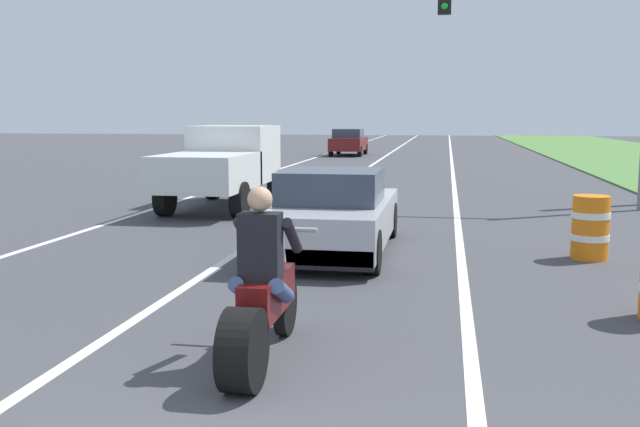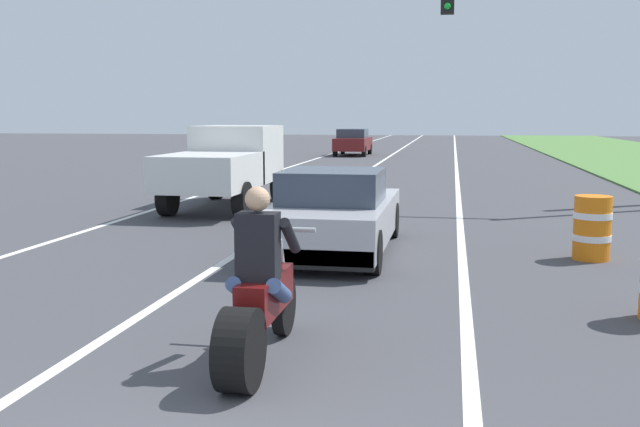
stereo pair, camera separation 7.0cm
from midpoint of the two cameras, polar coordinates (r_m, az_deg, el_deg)
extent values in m
cube|color=white|center=(24.49, -6.10, 2.55)|extent=(0.14, 120.00, 0.01)
cube|color=white|center=(23.47, 11.01, 2.23)|extent=(0.14, 120.00, 0.01)
cube|color=white|center=(23.71, 2.28, 2.42)|extent=(0.14, 120.00, 0.01)
cylinder|color=black|center=(5.92, -6.10, -10.77)|extent=(0.28, 0.69, 0.69)
cylinder|color=black|center=(7.36, -2.64, -7.27)|extent=(0.12, 0.63, 0.63)
cube|color=#590F0F|center=(6.61, -4.09, -6.38)|extent=(0.28, 1.10, 0.36)
cylinder|color=#B2B2B7|center=(7.20, -2.80, -4.61)|extent=(0.08, 0.36, 0.73)
cylinder|color=#A5A5AA|center=(7.10, -2.86, -1.26)|extent=(0.70, 0.05, 0.05)
cube|color=black|center=(6.29, -4.66, -2.64)|extent=(0.36, 0.24, 0.60)
sphere|color=tan|center=(6.23, -4.70, 1.16)|extent=(0.22, 0.22, 0.22)
cylinder|color=#384C7A|center=(6.45, -6.10, -6.03)|extent=(0.14, 0.47, 0.32)
cylinder|color=black|center=(6.62, -5.82, -1.69)|extent=(0.10, 0.51, 0.40)
cylinder|color=#384C7A|center=(6.36, -2.97, -6.20)|extent=(0.14, 0.47, 0.32)
cylinder|color=black|center=(6.51, -2.10, -1.81)|extent=(0.10, 0.51, 0.40)
cube|color=#B7B7BC|center=(11.75, 1.36, -0.52)|extent=(1.80, 4.30, 0.64)
cube|color=#333D4C|center=(11.48, 1.21, 2.21)|extent=(1.56, 1.70, 0.52)
cube|color=black|center=(9.80, -0.56, -3.61)|extent=(1.76, 0.20, 0.28)
cylinder|color=black|center=(13.48, -0.92, -0.33)|extent=(0.24, 0.64, 0.64)
cylinder|color=black|center=(13.25, 5.87, -0.51)|extent=(0.24, 0.64, 0.64)
cylinder|color=black|center=(10.40, -4.42, -2.79)|extent=(0.24, 0.64, 0.64)
cylinder|color=black|center=(10.11, 4.39, -3.09)|extent=(0.24, 0.64, 0.64)
cube|color=silver|center=(18.38, -6.48, 4.80)|extent=(1.90, 2.10, 1.40)
cube|color=#333D4C|center=(18.70, -6.18, 6.04)|extent=(1.67, 0.29, 0.57)
cube|color=silver|center=(16.26, -8.77, 3.31)|extent=(1.90, 2.70, 0.80)
cylinder|color=black|center=(19.47, -8.21, 2.34)|extent=(0.28, 0.80, 0.80)
cylinder|color=black|center=(18.99, -3.22, 2.27)|extent=(0.28, 0.80, 0.80)
cylinder|color=black|center=(16.35, -11.96, 1.22)|extent=(0.28, 0.80, 0.80)
cylinder|color=black|center=(15.77, -6.10, 1.11)|extent=(0.28, 0.80, 0.80)
sphere|color=green|center=(17.95, 10.26, 15.99)|extent=(0.16, 0.16, 0.16)
cylinder|color=orange|center=(11.88, 21.06, -1.08)|extent=(0.56, 0.56, 1.00)
cylinder|color=white|center=(11.86, 21.10, -0.12)|extent=(0.58, 0.58, 0.10)
cylinder|color=white|center=(11.91, 21.02, -1.79)|extent=(0.58, 0.58, 0.10)
cube|color=maroon|center=(40.75, 2.71, 5.58)|extent=(1.76, 4.00, 0.70)
cube|color=#333D4C|center=(40.53, 2.68, 6.41)|extent=(1.56, 2.00, 0.50)
cylinder|color=black|center=(42.26, 1.88, 5.19)|extent=(0.20, 0.60, 0.60)
cylinder|color=black|center=(42.05, 4.05, 5.16)|extent=(0.20, 0.60, 0.60)
cylinder|color=black|center=(39.50, 1.27, 5.00)|extent=(0.20, 0.60, 0.60)
cylinder|color=black|center=(39.27, 3.59, 4.98)|extent=(0.20, 0.60, 0.60)
camera|label=1|loc=(0.03, -89.78, 0.03)|focal=40.08mm
camera|label=2|loc=(0.03, 90.22, -0.03)|focal=40.08mm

